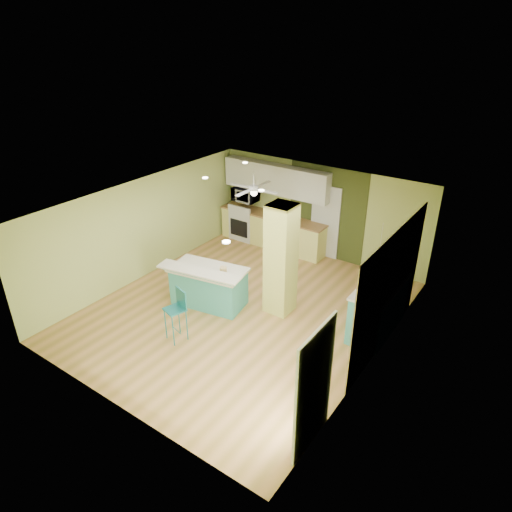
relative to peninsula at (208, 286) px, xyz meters
The scene contains 23 objects.
floor 0.96m from the peninsula, 14.72° to the left, with size 6.00×7.00×0.01m, color #A47C39.
ceiling 2.19m from the peninsula, 14.72° to the left, with size 6.00×7.00×0.01m, color white.
wall_back 3.88m from the peninsula, 77.85° to the left, with size 6.00×0.01×2.50m, color #B4C368.
wall_front 3.48m from the peninsula, 76.36° to the right, with size 6.00×0.01×2.50m, color #B4C368.
wall_left 2.35m from the peninsula, behind, with size 0.01×7.00×2.50m, color #B4C368.
wall_right 3.89m from the peninsula, ahead, with size 0.01×7.00×2.50m, color #B4C368.
wood_panel 3.95m from the peninsula, 12.07° to the left, with size 0.02×3.40×2.50m, color olive.
olive_accent 3.91m from the peninsula, 74.87° to the left, with size 2.20×0.02×2.50m, color #3C471C.
interior_door 3.84m from the peninsula, 74.76° to the left, with size 0.82×0.05×2.00m, color silver.
french_door 4.35m from the peninsula, 29.00° to the right, with size 0.04×1.08×2.10m, color silver.
column 1.79m from the peninsula, 26.10° to the left, with size 0.55×0.55×2.50m, color #C1C55B.
kitchen_run 3.45m from the peninsula, 98.34° to the left, with size 3.25×0.63×0.94m.
stove 3.70m from the peninsula, 113.10° to the left, with size 0.76×0.66×1.08m.
upper_cabinets 3.86m from the peninsula, 98.06° to the left, with size 3.20×0.34×0.80m, color silver.
microwave 3.81m from the peninsula, 113.04° to the left, with size 0.70×0.48×0.39m, color white.
ceiling_fan 2.75m from the peninsula, 97.74° to the left, with size 1.41×1.41×0.61m.
pendant_lamp 3.85m from the peninsula, 15.55° to the left, with size 0.14×0.14×0.69m.
wall_decor 4.04m from the peninsula, 15.02° to the left, with size 0.03×0.90×0.70m, color brown.
peninsula is the anchor object (origin of this frame).
bar_stool 1.39m from the peninsula, 75.44° to the right, with size 0.46×0.46×1.11m.
side_counter 3.70m from the peninsula, 18.96° to the left, with size 0.71×1.68×1.08m.
fruit_bowl 3.35m from the peninsula, 87.08° to the left, with size 0.31×0.31×0.08m, color #3C2318.
canister 0.65m from the peninsula, ahead, with size 0.15×0.15×0.16m, color gold.
Camera 1 is at (5.11, -6.84, 5.70)m, focal length 32.00 mm.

